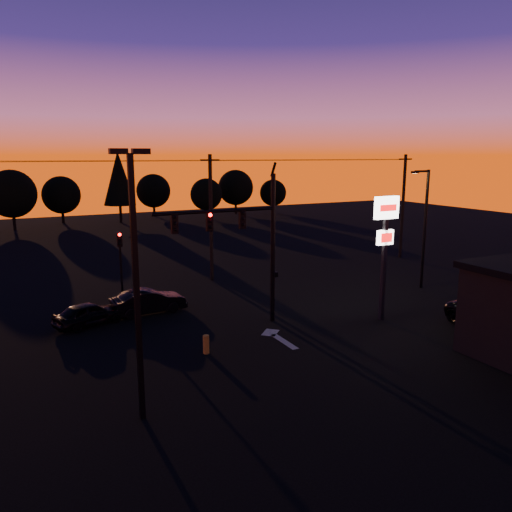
{
  "coord_description": "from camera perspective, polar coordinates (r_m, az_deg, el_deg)",
  "views": [
    {
      "loc": [
        -11.2,
        -18.87,
        8.93
      ],
      "look_at": [
        1.0,
        5.0,
        3.5
      ],
      "focal_mm": 35.0,
      "sensor_mm": 36.0,
      "label": 1
    }
  ],
  "objects": [
    {
      "name": "tree_5",
      "position": [
        75.79,
        -11.65,
        7.3
      ],
      "size": [
        4.95,
        4.95,
        6.22
      ],
      "color": "black",
      "rests_on": "ground"
    },
    {
      "name": "tree_8",
      "position": [
        78.97,
        1.95,
        7.23
      ],
      "size": [
        4.12,
        4.12,
        5.19
      ],
      "color": "black",
      "rests_on": "ground"
    },
    {
      "name": "tree_7",
      "position": [
        77.09,
        -2.35,
        7.82
      ],
      "size": [
        5.36,
        5.36,
        6.74
      ],
      "color": "black",
      "rests_on": "ground"
    },
    {
      "name": "streetlight",
      "position": [
        35.28,
        18.66,
        3.51
      ],
      "size": [
        1.55,
        0.35,
        8.0
      ],
      "color": "black",
      "rests_on": "ground"
    },
    {
      "name": "tree_6",
      "position": [
        72.03,
        -5.7,
        7.02
      ],
      "size": [
        4.54,
        4.54,
        5.71
      ],
      "color": "black",
      "rests_on": "ground"
    },
    {
      "name": "tree_2",
      "position": [
        67.03,
        -26.15,
        6.4
      ],
      "size": [
        5.77,
        5.78,
        7.26
      ],
      "color": "black",
      "rests_on": "ground"
    },
    {
      "name": "tree_4",
      "position": [
        69.4,
        -15.42,
        8.57
      ],
      "size": [
        4.18,
        4.18,
        9.5
      ],
      "color": "black",
      "rests_on": "ground"
    },
    {
      "name": "ground",
      "position": [
        23.69,
        3.41,
        -10.72
      ],
      "size": [
        120.0,
        120.0,
        0.0
      ],
      "primitive_type": "plane",
      "color": "black",
      "rests_on": "ground"
    },
    {
      "name": "car_mid",
      "position": [
        29.39,
        -12.17,
        -5.08
      ],
      "size": [
        4.33,
        1.76,
        1.4
      ],
      "primitive_type": "imported",
      "rotation": [
        0.0,
        0.0,
        1.64
      ],
      "color": "black",
      "rests_on": "ground"
    },
    {
      "name": "lane_arrow",
      "position": [
        25.26,
        2.46,
        -9.25
      ],
      "size": [
        1.2,
        3.1,
        0.01
      ],
      "color": "beige",
      "rests_on": "ground"
    },
    {
      "name": "utility_pole_1",
      "position": [
        35.69,
        -5.17,
        4.43
      ],
      "size": [
        1.4,
        0.26,
        9.0
      ],
      "color": "black",
      "rests_on": "ground"
    },
    {
      "name": "traffic_signal_mast",
      "position": [
        25.73,
        -1.16,
        2.52
      ],
      "size": [
        6.79,
        0.52,
        8.58
      ],
      "color": "black",
      "rests_on": "ground"
    },
    {
      "name": "bollard",
      "position": [
        23.28,
        -5.72,
        -10.02
      ],
      "size": [
        0.29,
        0.29,
        0.87
      ],
      "primitive_type": "cylinder",
      "color": "orange",
      "rests_on": "ground"
    },
    {
      "name": "utility_pole_2",
      "position": [
        45.53,
        16.44,
        5.52
      ],
      "size": [
        1.4,
        0.26,
        9.0
      ],
      "color": "black",
      "rests_on": "ground"
    },
    {
      "name": "power_wires",
      "position": [
        35.42,
        -5.29,
        10.82
      ],
      "size": [
        36.0,
        1.22,
        0.07
      ],
      "color": "black",
      "rests_on": "ground"
    },
    {
      "name": "parking_lot_light",
      "position": [
        16.7,
        -13.61,
        -1.54
      ],
      "size": [
        1.25,
        0.3,
        9.14
      ],
      "color": "black",
      "rests_on": "ground"
    },
    {
      "name": "suv_parked",
      "position": [
        28.91,
        25.67,
        -6.24
      ],
      "size": [
        2.36,
        5.1,
        1.42
      ],
      "primitive_type": "imported",
      "rotation": [
        0.0,
        0.0,
        0.0
      ],
      "color": "black",
      "rests_on": "ground"
    },
    {
      "name": "secondary_signal",
      "position": [
        31.57,
        -15.23,
        -0.04
      ],
      "size": [
        0.3,
        0.31,
        4.35
      ],
      "color": "black",
      "rests_on": "ground"
    },
    {
      "name": "pylon_sign",
      "position": [
        27.61,
        14.57,
        2.72
      ],
      "size": [
        1.5,
        0.28,
        6.8
      ],
      "color": "black",
      "rests_on": "ground"
    },
    {
      "name": "tree_3",
      "position": [
        71.42,
        -21.36,
        6.52
      ],
      "size": [
        4.95,
        4.95,
        6.22
      ],
      "color": "black",
      "rests_on": "ground"
    },
    {
      "name": "car_left",
      "position": [
        28.18,
        -18.51,
        -6.27
      ],
      "size": [
        4.03,
        2.62,
        1.28
      ],
      "primitive_type": "imported",
      "rotation": [
        0.0,
        0.0,
        1.89
      ],
      "color": "black",
      "rests_on": "ground"
    }
  ]
}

